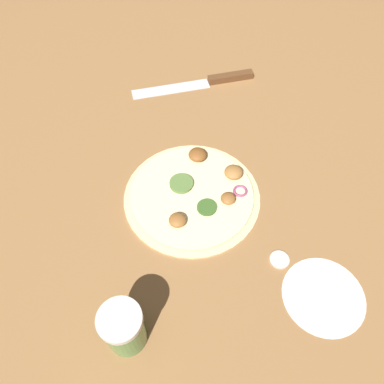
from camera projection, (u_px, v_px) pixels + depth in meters
The scene contains 6 objects.
ground_plane at pixel (192, 197), 0.77m from camera, with size 3.00×3.00×0.00m, color olive.
pizza at pixel (194, 194), 0.76m from camera, with size 0.28×0.28×0.03m.
knife at pixel (213, 80), 0.97m from camera, with size 0.24×0.25×0.02m.
spice_jar at pixel (124, 328), 0.57m from camera, with size 0.07×0.07×0.10m.
loose_cap at pixel (280, 259), 0.68m from camera, with size 0.04×0.04×0.01m.
flour_patch at pixel (324, 296), 0.64m from camera, with size 0.14×0.14×0.00m.
Camera 1 is at (0.24, -0.36, 0.63)m, focal length 35.00 mm.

